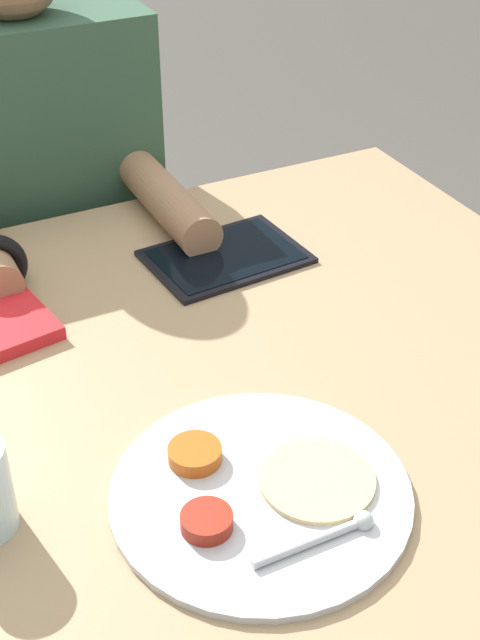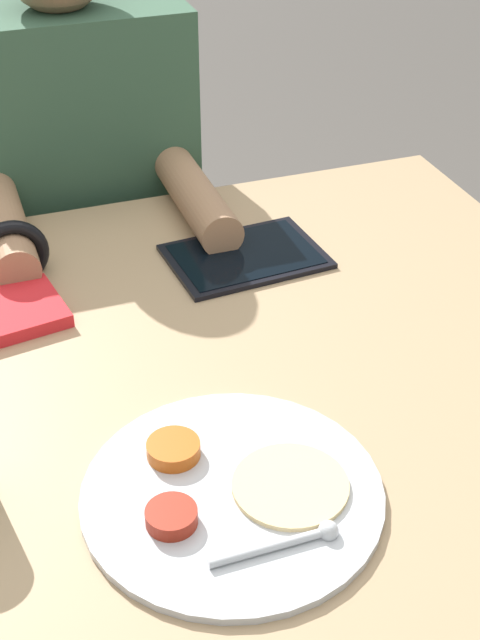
# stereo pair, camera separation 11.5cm
# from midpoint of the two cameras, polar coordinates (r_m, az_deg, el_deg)

# --- Properties ---
(dining_table) EXTENTS (1.14, 1.01, 0.77)m
(dining_table) POSITION_cam_midpoint_polar(r_m,az_deg,el_deg) (1.43, 1.39, -15.42)
(dining_table) COLOR #9E7F5B
(dining_table) RESTS_ON ground_plane
(thali_tray) EXTENTS (0.33, 0.33, 0.03)m
(thali_tray) POSITION_cam_midpoint_polar(r_m,az_deg,el_deg) (0.99, 2.87, -11.11)
(thali_tray) COLOR #B7BABF
(thali_tray) RESTS_ON dining_table
(tablet_device) EXTENTS (0.25, 0.19, 0.01)m
(tablet_device) POSITION_cam_midpoint_polar(r_m,az_deg,el_deg) (1.39, 2.71, 4.02)
(tablet_device) COLOR black
(tablet_device) RESTS_ON dining_table
(person_diner) EXTENTS (0.42, 0.49, 1.23)m
(person_diner) POSITION_cam_midpoint_polar(r_m,az_deg,el_deg) (1.77, -7.83, 3.55)
(person_diner) COLOR black
(person_diner) RESTS_ON ground_plane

